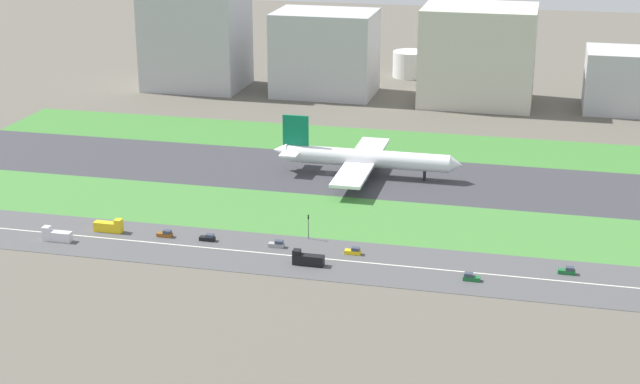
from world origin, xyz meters
The scene contains 22 objects.
ground_plane centered at (0.00, 0.00, 0.00)m, with size 800.00×800.00×0.00m, color #5B564C.
runway centered at (0.00, 0.00, 0.05)m, with size 280.00×46.00×0.10m, color #38383D.
grass_median_north centered at (0.00, 41.00, 0.05)m, with size 280.00×36.00×0.10m, color #3D7A33.
grass_median_south centered at (0.00, -41.00, 0.05)m, with size 280.00×36.00×0.10m, color #427F38.
highway centered at (0.00, -73.00, 0.05)m, with size 280.00×28.00×0.10m, color #4C4C4F.
highway_centerline centered at (0.00, -73.00, 0.11)m, with size 266.00×0.50×0.01m, color silver.
airliner centered at (11.27, 0.00, 6.23)m, with size 65.00×56.00×19.70m.
truck_0 centered at (11.62, -78.00, 1.67)m, with size 8.40×2.50×4.00m.
car_4 centered at (54.81, -78.00, 0.92)m, with size 4.40×1.80×2.00m.
car_1 centered at (-32.75, -68.00, 0.92)m, with size 4.40×1.80×2.00m.
car_0 centered at (22.09, -68.00, 0.92)m, with size 4.40×1.80×2.00m.
car_2 centered at (-19.91, -68.00, 0.92)m, with size 4.40×1.80×2.00m.
truck_1 centered at (-61.55, -78.00, 1.67)m, with size 8.40×2.50×4.00m.
car_5 centered at (78.93, -68.00, 0.92)m, with size 4.40×1.80×2.00m.
car_3 centered at (0.39, -68.00, 0.92)m, with size 4.40×1.80×2.00m.
truck_2 centered at (-50.04, -68.00, 1.67)m, with size 8.40×2.50×4.00m.
traffic_light centered at (7.39, -60.01, 4.29)m, with size 0.36×0.50×7.20m.
terminal_building centered at (-90.00, 114.00, 25.07)m, with size 44.28×35.66×50.14m, color #B2B2B7.
hangar_building centered at (-28.28, 114.00, 18.82)m, with size 44.90×32.82×37.64m, color #B2B2B7.
office_tower centered at (40.28, 114.00, 21.09)m, with size 48.32×39.40×42.19m, color beige.
fuel_tank_west centered at (4.24, 159.00, 6.30)m, with size 17.05×17.05×12.59m, color silver.
fuel_tank_centre centered at (30.95, 159.00, 7.66)m, with size 21.81×21.81×15.32m, color silver.
Camera 1 is at (69.39, -305.92, 102.69)m, focal length 53.99 mm.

